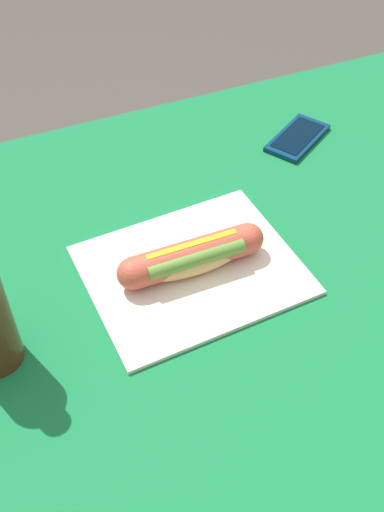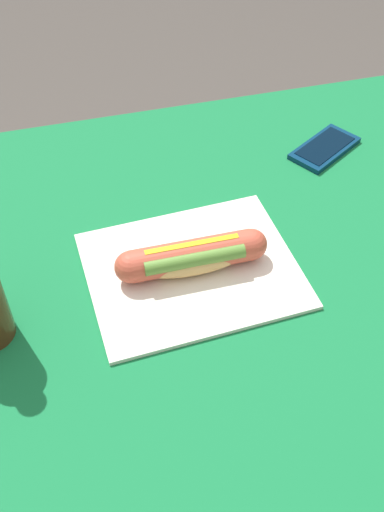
{
  "view_description": "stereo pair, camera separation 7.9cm",
  "coord_description": "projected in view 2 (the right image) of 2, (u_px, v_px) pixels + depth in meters",
  "views": [
    {
      "loc": [
        0.25,
        0.49,
        1.38
      ],
      "look_at": [
        0.03,
        -0.01,
        0.8
      ],
      "focal_mm": 43.04,
      "sensor_mm": 36.0,
      "label": 1
    },
    {
      "loc": [
        0.18,
        0.51,
        1.38
      ],
      "look_at": [
        0.03,
        -0.01,
        0.8
      ],
      "focal_mm": 43.04,
      "sensor_mm": 36.0,
      "label": 2
    }
  ],
  "objects": [
    {
      "name": "dining_table",
      "position": [
        216.0,
        338.0,
        0.91
      ],
      "size": [
        1.24,
        0.81,
        0.77
      ],
      "color": "brown",
      "rests_on": "ground"
    },
    {
      "name": "hot_dog",
      "position": [
        192.0,
        257.0,
        0.79
      ],
      "size": [
        0.2,
        0.05,
        0.05
      ],
      "color": "tan",
      "rests_on": "paper_wrapper"
    },
    {
      "name": "cell_phone",
      "position": [
        325.0,
        148.0,
        0.99
      ],
      "size": [
        0.13,
        0.11,
        0.01
      ],
      "color": "#0A2D4C",
      "rests_on": "dining_table"
    },
    {
      "name": "ground_plane",
      "position": [
        208.0,
        505.0,
        1.37
      ],
      "size": [
        6.0,
        6.0,
        0.0
      ],
      "primitive_type": "plane",
      "color": "#47423D",
      "rests_on": "ground"
    },
    {
      "name": "paper_wrapper",
      "position": [
        192.0,
        270.0,
        0.81
      ],
      "size": [
        0.28,
        0.24,
        0.01
      ],
      "primitive_type": "cube",
      "rotation": [
        0.0,
        0.0,
        0.05
      ],
      "color": "silver",
      "rests_on": "dining_table"
    }
  ]
}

